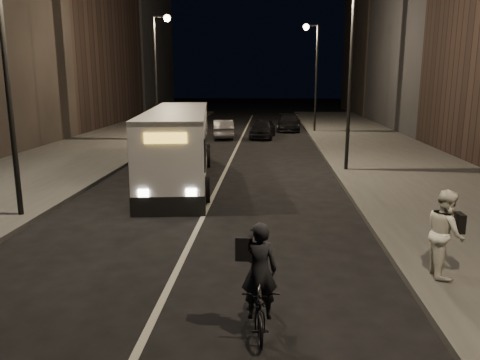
% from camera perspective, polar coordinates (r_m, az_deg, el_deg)
% --- Properties ---
extents(ground, '(180.00, 180.00, 0.00)m').
position_cam_1_polar(ground, '(10.60, -8.12, -11.69)').
color(ground, black).
rests_on(ground, ground).
extents(sidewalk_right, '(7.00, 70.00, 0.16)m').
position_cam_1_polar(sidewalk_right, '(24.69, 18.72, 1.89)').
color(sidewalk_right, '#3D3D3A').
rests_on(sidewalk_right, ground).
extents(sidewalk_left, '(7.00, 70.00, 0.16)m').
position_cam_1_polar(sidewalk_left, '(26.08, -20.31, 2.30)').
color(sidewalk_left, '#3D3D3A').
rests_on(sidewalk_left, ground).
extents(streetlight_right_mid, '(1.20, 0.44, 8.12)m').
position_cam_1_polar(streetlight_right_mid, '(21.73, 12.73, 14.89)').
color(streetlight_right_mid, black).
rests_on(streetlight_right_mid, sidewalk_right).
extents(streetlight_right_far, '(1.20, 0.44, 8.12)m').
position_cam_1_polar(streetlight_right_far, '(37.62, 8.92, 13.87)').
color(streetlight_right_far, black).
rests_on(streetlight_right_far, sidewalk_right).
extents(streetlight_left_near, '(1.20, 0.44, 8.12)m').
position_cam_1_polar(streetlight_left_near, '(15.41, -26.04, 15.12)').
color(streetlight_left_near, black).
rests_on(streetlight_left_near, sidewalk_left).
extents(streetlight_left_far, '(1.20, 0.44, 8.12)m').
position_cam_1_polar(streetlight_left_far, '(32.34, -9.85, 14.10)').
color(streetlight_left_far, black).
rests_on(streetlight_left_far, sidewalk_left).
extents(city_bus, '(3.72, 11.32, 3.00)m').
position_cam_1_polar(city_bus, '(20.05, -7.51, 4.64)').
color(city_bus, silver).
rests_on(city_bus, ground).
extents(cyclist_on_bicycle, '(0.77, 1.80, 2.02)m').
position_cam_1_polar(cyclist_on_bicycle, '(8.22, 2.33, -13.86)').
color(cyclist_on_bicycle, black).
rests_on(cyclist_on_bicycle, ground).
extents(pedestrian_woman, '(0.73, 0.93, 1.87)m').
position_cam_1_polar(pedestrian_woman, '(10.82, 23.73, -5.94)').
color(pedestrian_woman, silver).
rests_on(pedestrian_woman, sidewalk_right).
extents(car_near, '(2.02, 4.23, 1.40)m').
position_cam_1_polar(car_near, '(34.09, 2.78, 6.31)').
color(car_near, black).
rests_on(car_near, ground).
extents(car_mid, '(1.91, 4.16, 1.32)m').
position_cam_1_polar(car_mid, '(34.07, -2.06, 6.25)').
color(car_mid, '#404043').
rests_on(car_mid, ground).
extents(car_far, '(2.01, 4.61, 1.32)m').
position_cam_1_polar(car_far, '(39.03, 5.96, 6.98)').
color(car_far, black).
rests_on(car_far, ground).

